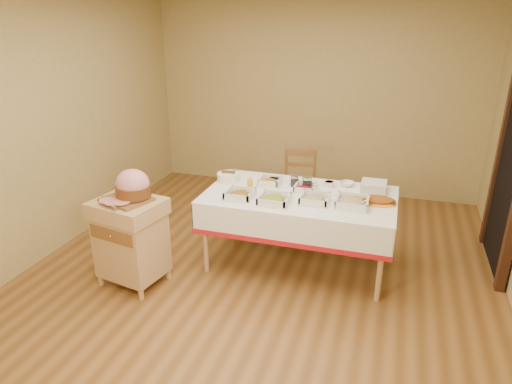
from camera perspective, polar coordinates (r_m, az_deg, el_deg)
room_shell at (r=4.04m, az=0.65°, el=5.81°), size 5.00×5.00×5.00m
dining_table at (r=4.48m, az=5.41°, el=-2.21°), size 1.82×1.02×0.76m
butcher_cart at (r=4.36m, az=-15.38°, el=-5.45°), size 0.67×0.59×0.83m
dining_chair at (r=5.47m, az=5.42°, el=0.65°), size 0.46×0.44×0.89m
ham_on_board at (r=4.17m, az=-15.26°, el=0.57°), size 0.43×0.41×0.29m
serving_dish_a at (r=4.30m, az=-2.04°, el=-0.30°), size 0.26×0.25×0.11m
serving_dish_b at (r=4.19m, az=2.29°, el=-0.91°), size 0.27×0.27×0.11m
serving_dish_c at (r=4.23m, az=7.36°, el=-0.86°), size 0.26×0.26×0.10m
serving_dish_d at (r=4.21m, az=11.94°, el=-1.25°), size 0.29×0.29×0.11m
serving_dish_e at (r=4.64m, az=1.75°, el=1.33°), size 0.22×0.21×0.10m
serving_dish_f at (r=4.49m, az=6.15°, el=0.49°), size 0.21×0.20×0.10m
small_bowl_left at (r=4.88m, az=-2.89°, el=2.33°), size 0.13×0.13×0.06m
small_bowl_mid at (r=4.72m, az=2.44°, el=1.60°), size 0.12×0.12×0.05m
small_bowl_right at (r=4.64m, az=9.12°, el=1.03°), size 0.11×0.11×0.05m
bowl_white_imported at (r=4.66m, az=6.65°, el=1.08°), size 0.21×0.21×0.04m
bowl_small_imported at (r=4.70m, az=11.33°, el=1.01°), size 0.16×0.16×0.04m
preserve_jar_left at (r=4.61m, az=4.85°, el=1.36°), size 0.09×0.09×0.11m
preserve_jar_right at (r=4.54m, az=6.41°, el=1.06°), size 0.10×0.10×0.13m
mustard_bottle at (r=4.42m, az=-0.75°, el=0.89°), size 0.05×0.05×0.17m
bread_basket at (r=4.75m, az=-3.48°, el=1.90°), size 0.23×0.23×0.10m
plate_stack at (r=4.63m, az=14.49°, el=0.71°), size 0.24×0.24×0.09m
brass_platter at (r=4.34m, az=14.99°, el=-1.07°), size 0.33×0.23×0.04m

